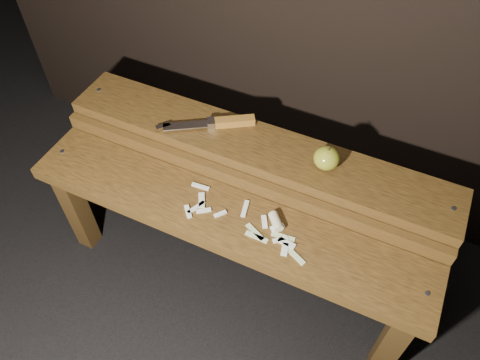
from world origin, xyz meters
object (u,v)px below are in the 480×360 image
at_px(bench_rear_tier, 255,164).
at_px(knife, 222,123).
at_px(apple, 327,158).
at_px(bench_front_tier, 222,231).

xyz_separation_m(bench_rear_tier, knife, (-0.12, 0.03, 0.10)).
xyz_separation_m(apple, knife, (-0.33, 0.02, -0.02)).
distance_m(bench_front_tier, knife, 0.32).
xyz_separation_m(bench_front_tier, knife, (-0.12, 0.25, 0.16)).
bearing_deg(knife, bench_rear_tier, -12.82).
xyz_separation_m(bench_front_tier, apple, (0.21, 0.23, 0.18)).
relative_size(bench_rear_tier, apple, 15.45).
height_order(bench_rear_tier, apple, apple).
bearing_deg(bench_front_tier, knife, 115.74).
distance_m(bench_rear_tier, apple, 0.24).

